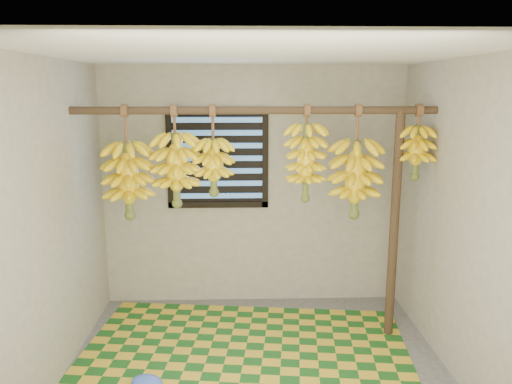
{
  "coord_description": "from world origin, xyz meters",
  "views": [
    {
      "loc": [
        -0.12,
        -3.41,
        2.17
      ],
      "look_at": [
        0.0,
        0.55,
        1.35
      ],
      "focal_mm": 35.0,
      "sensor_mm": 36.0,
      "label": 1
    }
  ],
  "objects_px": {
    "banana_bunch_e": "(355,179)",
    "banana_bunch_a": "(128,180)",
    "banana_bunch_c": "(214,167)",
    "banana_bunch_d": "(306,162)",
    "banana_bunch_b": "(176,170)",
    "banana_bunch_f": "(416,152)",
    "woven_mat": "(243,366)",
    "plastic_bag": "(147,383)",
    "support_post": "(394,227)"
  },
  "relations": [
    {
      "from": "banana_bunch_c",
      "to": "banana_bunch_d",
      "type": "distance_m",
      "value": 0.77
    },
    {
      "from": "support_post",
      "to": "banana_bunch_c",
      "type": "bearing_deg",
      "value": 180.0
    },
    {
      "from": "banana_bunch_b",
      "to": "banana_bunch_e",
      "type": "bearing_deg",
      "value": 0.0
    },
    {
      "from": "plastic_bag",
      "to": "banana_bunch_f",
      "type": "distance_m",
      "value": 2.81
    },
    {
      "from": "support_post",
      "to": "plastic_bag",
      "type": "bearing_deg",
      "value": -158.52
    },
    {
      "from": "support_post",
      "to": "banana_bunch_c",
      "type": "relative_size",
      "value": 2.66
    },
    {
      "from": "woven_mat",
      "to": "banana_bunch_d",
      "type": "xyz_separation_m",
      "value": [
        0.54,
        0.5,
        1.56
      ]
    },
    {
      "from": "banana_bunch_d",
      "to": "banana_bunch_f",
      "type": "xyz_separation_m",
      "value": [
        0.93,
        0.0,
        0.08
      ]
    },
    {
      "from": "support_post",
      "to": "banana_bunch_a",
      "type": "bearing_deg",
      "value": 180.0
    },
    {
      "from": "support_post",
      "to": "banana_bunch_e",
      "type": "height_order",
      "value": "banana_bunch_e"
    },
    {
      "from": "banana_bunch_b",
      "to": "plastic_bag",
      "type": "bearing_deg",
      "value": -101.45
    },
    {
      "from": "banana_bunch_e",
      "to": "support_post",
      "type": "bearing_deg",
      "value": -0.0
    },
    {
      "from": "banana_bunch_a",
      "to": "banana_bunch_d",
      "type": "distance_m",
      "value": 1.49
    },
    {
      "from": "banana_bunch_e",
      "to": "plastic_bag",
      "type": "bearing_deg",
      "value": -154.49
    },
    {
      "from": "woven_mat",
      "to": "banana_bunch_d",
      "type": "bearing_deg",
      "value": 42.75
    },
    {
      "from": "banana_bunch_e",
      "to": "banana_bunch_a",
      "type": "bearing_deg",
      "value": -180.0
    },
    {
      "from": "plastic_bag",
      "to": "banana_bunch_f",
      "type": "relative_size",
      "value": 0.38
    },
    {
      "from": "banana_bunch_a",
      "to": "banana_bunch_f",
      "type": "distance_m",
      "value": 2.42
    },
    {
      "from": "plastic_bag",
      "to": "banana_bunch_f",
      "type": "bearing_deg",
      "value": 20.12
    },
    {
      "from": "plastic_bag",
      "to": "banana_bunch_d",
      "type": "distance_m",
      "value": 2.11
    },
    {
      "from": "banana_bunch_e",
      "to": "banana_bunch_f",
      "type": "height_order",
      "value": "same"
    },
    {
      "from": "banana_bunch_b",
      "to": "banana_bunch_a",
      "type": "bearing_deg",
      "value": 180.0
    },
    {
      "from": "banana_bunch_c",
      "to": "banana_bunch_d",
      "type": "bearing_deg",
      "value": -0.0
    },
    {
      "from": "banana_bunch_b",
      "to": "banana_bunch_f",
      "type": "height_order",
      "value": "same"
    },
    {
      "from": "banana_bunch_e",
      "to": "banana_bunch_c",
      "type": "bearing_deg",
      "value": -180.0
    },
    {
      "from": "support_post",
      "to": "banana_bunch_f",
      "type": "bearing_deg",
      "value": 0.0
    },
    {
      "from": "banana_bunch_d",
      "to": "plastic_bag",
      "type": "bearing_deg",
      "value": -147.42
    },
    {
      "from": "banana_bunch_c",
      "to": "woven_mat",
      "type": "bearing_deg",
      "value": -65.17
    },
    {
      "from": "support_post",
      "to": "banana_bunch_b",
      "type": "distance_m",
      "value": 1.93
    },
    {
      "from": "woven_mat",
      "to": "banana_bunch_a",
      "type": "distance_m",
      "value": 1.78
    },
    {
      "from": "banana_bunch_a",
      "to": "banana_bunch_c",
      "type": "xyz_separation_m",
      "value": [
        0.71,
        0.0,
        0.11
      ]
    },
    {
      "from": "support_post",
      "to": "plastic_bag",
      "type": "distance_m",
      "value": 2.37
    },
    {
      "from": "support_post",
      "to": "banana_bunch_d",
      "type": "relative_size",
      "value": 2.48
    },
    {
      "from": "banana_bunch_b",
      "to": "banana_bunch_c",
      "type": "relative_size",
      "value": 1.12
    },
    {
      "from": "plastic_bag",
      "to": "banana_bunch_b",
      "type": "xyz_separation_m",
      "value": [
        0.16,
        0.8,
        1.45
      ]
    },
    {
      "from": "woven_mat",
      "to": "plastic_bag",
      "type": "relative_size",
      "value": 11.32
    },
    {
      "from": "plastic_bag",
      "to": "banana_bunch_e",
      "type": "distance_m",
      "value": 2.3
    },
    {
      "from": "support_post",
      "to": "banana_bunch_a",
      "type": "distance_m",
      "value": 2.3
    },
    {
      "from": "support_post",
      "to": "banana_bunch_e",
      "type": "distance_m",
      "value": 0.56
    },
    {
      "from": "banana_bunch_f",
      "to": "banana_bunch_d",
      "type": "bearing_deg",
      "value": -180.0
    },
    {
      "from": "plastic_bag",
      "to": "banana_bunch_c",
      "type": "relative_size",
      "value": 0.32
    },
    {
      "from": "banana_bunch_f",
      "to": "banana_bunch_b",
      "type": "bearing_deg",
      "value": 180.0
    },
    {
      "from": "support_post",
      "to": "banana_bunch_f",
      "type": "xyz_separation_m",
      "value": [
        0.15,
        0.0,
        0.65
      ]
    },
    {
      "from": "banana_bunch_a",
      "to": "banana_bunch_b",
      "type": "height_order",
      "value": "same"
    },
    {
      "from": "banana_bunch_b",
      "to": "banana_bunch_d",
      "type": "xyz_separation_m",
      "value": [
        1.08,
        -0.0,
        0.06
      ]
    },
    {
      "from": "banana_bunch_a",
      "to": "banana_bunch_b",
      "type": "xyz_separation_m",
      "value": [
        0.4,
        0.0,
        0.09
      ]
    },
    {
      "from": "banana_bunch_c",
      "to": "banana_bunch_f",
      "type": "bearing_deg",
      "value": 0.0
    },
    {
      "from": "woven_mat",
      "to": "banana_bunch_c",
      "type": "bearing_deg",
      "value": 114.83
    },
    {
      "from": "banana_bunch_d",
      "to": "support_post",
      "type": "bearing_deg",
      "value": 0.0
    },
    {
      "from": "banana_bunch_b",
      "to": "banana_bunch_d",
      "type": "distance_m",
      "value": 1.09
    }
  ]
}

